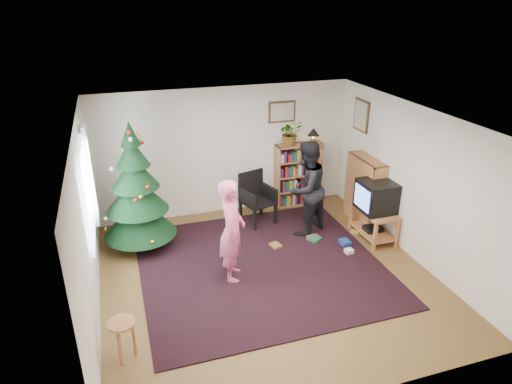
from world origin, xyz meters
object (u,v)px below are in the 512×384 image
object	(u,v)px
crt_tv	(376,196)
bookshelf_right	(364,191)
armchair	(256,195)
christmas_tree	(137,197)
bookshelf_back	(298,174)
potted_plant	(290,133)
stool	(122,330)
person_by_chair	(306,189)
picture_back	(282,112)
picture_right	(361,115)
tv_stand	(374,221)
table_lamp	(314,133)
person_standing	(232,231)

from	to	relation	value
crt_tv	bookshelf_right	bearing A→B (deg)	78.13
armchair	christmas_tree	bearing A→B (deg)	171.19
bookshelf_back	armchair	bearing A→B (deg)	-155.66
christmas_tree	armchair	size ratio (longest dim) A/B	2.26
christmas_tree	bookshelf_right	size ratio (longest dim) A/B	1.72
potted_plant	stool	bearing A→B (deg)	-135.07
person_by_chair	potted_plant	distance (m)	1.39
picture_back	picture_right	world-z (taller)	picture_right
tv_stand	armchair	xyz separation A→B (m)	(-1.79, 1.28, 0.21)
potted_plant	picture_back	bearing A→B (deg)	134.68
picture_right	table_lamp	size ratio (longest dim) A/B	1.93
christmas_tree	stool	size ratio (longest dim) A/B	4.10
christmas_tree	bookshelf_back	size ratio (longest dim) A/B	1.72
bookshelf_back	crt_tv	world-z (taller)	bookshelf_back
table_lamp	person_standing	bearing A→B (deg)	-136.22
stool	table_lamp	xyz separation A→B (m)	(3.98, 3.47, 1.09)
picture_right	bookshelf_back	size ratio (longest dim) A/B	0.46
tv_stand	person_standing	world-z (taller)	person_standing
christmas_tree	table_lamp	size ratio (longest dim) A/B	7.19
tv_stand	armchair	world-z (taller)	armchair
crt_tv	armchair	distance (m)	2.22
bookshelf_back	crt_tv	distance (m)	1.91
tv_stand	crt_tv	distance (m)	0.49
picture_right	bookshelf_right	bearing A→B (deg)	-102.95
bookshelf_right	person_standing	size ratio (longest dim) A/B	0.80
picture_back	armchair	size ratio (longest dim) A/B	0.56
picture_back	bookshelf_right	bearing A→B (deg)	-47.79
picture_right	bookshelf_right	size ratio (longest dim) A/B	0.46
person_standing	bookshelf_right	bearing A→B (deg)	-55.78
crt_tv	person_by_chair	bearing A→B (deg)	152.81
christmas_tree	stool	world-z (taller)	christmas_tree
bookshelf_right	crt_tv	xyz separation A→B (m)	(-0.12, -0.58, 0.15)
table_lamp	person_by_chair	bearing A→B (deg)	-118.64
bookshelf_right	person_standing	distance (m)	3.03
picture_right	person_by_chair	size ratio (longest dim) A/B	0.34
bookshelf_right	bookshelf_back	bearing A→B (deg)	36.04
picture_right	bookshelf_right	distance (m)	1.42
crt_tv	potted_plant	size ratio (longest dim) A/B	1.22
christmas_tree	table_lamp	xyz separation A→B (m)	(3.56, 0.78, 0.58)
bookshelf_right	person_by_chair	bearing A→B (deg)	91.15
picture_back	crt_tv	size ratio (longest dim) A/B	0.89
picture_right	stool	distance (m)	5.70
tv_stand	christmas_tree	bearing A→B (deg)	166.25
bookshelf_right	picture_back	bearing A→B (deg)	42.21
person_standing	armchair	bearing A→B (deg)	-14.06
picture_right	stool	size ratio (longest dim) A/B	1.10
picture_right	crt_tv	bearing A→B (deg)	-102.41
picture_right	person_standing	size ratio (longest dim) A/B	0.37
bookshelf_back	tv_stand	world-z (taller)	bookshelf_back
person_standing	potted_plant	world-z (taller)	potted_plant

